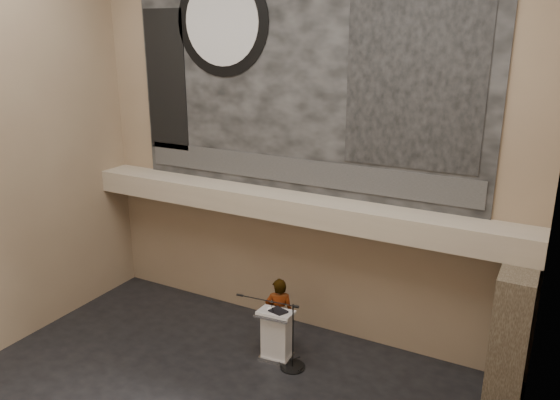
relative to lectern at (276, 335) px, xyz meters
The scene contains 17 objects.
wall_back 4.02m from the lectern, 101.68° to the left, with size 10.00×0.02×8.50m, color #846C53.
wall_right 6.44m from the lectern, 27.57° to the right, with size 0.02×8.00×8.50m, color #846C53.
soffit 2.68m from the lectern, 105.55° to the left, with size 10.00×0.80×0.50m, color tan.
sprinkler_left 3.07m from the lectern, 150.05° to the left, with size 0.04×0.04×0.06m, color #B2893D.
sprinkler_right 2.86m from the lectern, 35.06° to the left, with size 0.04×0.04×0.06m, color #B2893D.
banner 5.38m from the lectern, 101.91° to the left, with size 8.00×0.05×5.00m, color black.
banner_text_strip 3.45m from the lectern, 102.22° to the left, with size 7.76×0.02×0.55m, color #303030.
banner_clock_rim 6.67m from the lectern, 144.97° to the left, with size 2.30×2.30×0.02m, color black.
banner_clock_face 6.67m from the lectern, 145.34° to the left, with size 1.84×1.84×0.02m, color silver.
banner_building_print 5.84m from the lectern, 35.59° to the left, with size 2.60×0.02×3.60m, color black.
banner_brick_print 6.29m from the lectern, 158.22° to the left, with size 1.10×0.02×3.20m, color black.
stone_pier 4.46m from the lectern, ahead, with size 0.60×1.40×2.70m, color #3E3326.
lectern is the anchor object (origin of this frame).
binder 0.57m from the lectern, 25.47° to the right, with size 0.33×0.26×0.04m, color black.
papers 0.56m from the lectern, 149.65° to the right, with size 0.21×0.29×0.01m, color white.
speaker_person 0.47m from the lectern, 109.90° to the left, with size 0.59×0.39×1.63m, color white.
mic_stand 0.54m from the lectern, 18.90° to the right, with size 1.48×0.52×1.43m.
Camera 1 is at (5.05, -6.21, 6.56)m, focal length 35.00 mm.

